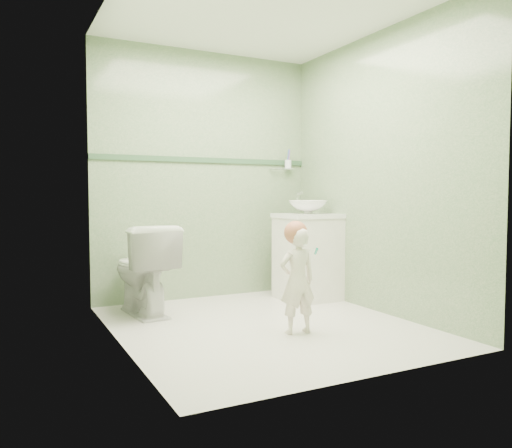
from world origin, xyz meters
TOP-DOWN VIEW (x-y plane):
  - ground at (0.00, 0.00)m, footprint 2.50×2.50m
  - room_shell at (0.00, 0.00)m, footprint 2.50×2.54m
  - trim_stripe at (0.00, 1.24)m, footprint 2.20×0.02m
  - vanity at (0.84, 0.70)m, footprint 0.52×0.50m
  - counter at (0.84, 0.70)m, footprint 0.54×0.52m
  - basin at (0.84, 0.70)m, footprint 0.37×0.37m
  - faucet at (0.84, 0.89)m, footprint 0.03×0.13m
  - cup_holder at (0.89, 1.18)m, footprint 0.26×0.07m
  - toilet at (-0.74, 0.80)m, footprint 0.49×0.79m
  - toddler at (0.11, -0.30)m, footprint 0.29×0.20m
  - hair_cap at (0.11, -0.27)m, footprint 0.17×0.17m
  - teal_toothbrush at (0.18, -0.42)m, footprint 0.11×0.13m

SIDE VIEW (x-z plane):
  - ground at x=0.00m, z-range 0.00..0.00m
  - toilet at x=-0.74m, z-range 0.00..0.76m
  - toddler at x=0.11m, z-range 0.00..0.77m
  - vanity at x=0.84m, z-range 0.00..0.80m
  - teal_toothbrush at x=0.18m, z-range 0.58..0.66m
  - hair_cap at x=0.11m, z-range 0.65..0.82m
  - counter at x=0.84m, z-range 0.79..0.83m
  - basin at x=0.84m, z-range 0.83..0.96m
  - faucet at x=0.84m, z-range 0.88..1.06m
  - room_shell at x=0.00m, z-range 0.00..2.40m
  - cup_holder at x=0.89m, z-range 1.22..1.44m
  - trim_stripe at x=0.00m, z-range 1.33..1.38m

